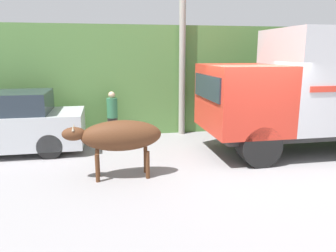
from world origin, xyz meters
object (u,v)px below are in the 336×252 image
at_px(parked_suv, 2,124).
at_px(utility_pole, 182,36).
at_px(cargo_truck, 325,86).
at_px(brown_cow, 119,136).
at_px(pedestrian_on_hill, 112,114).

xyz_separation_m(parked_suv, utility_pole, (5.33, 1.19, 2.43)).
height_order(cargo_truck, brown_cow, cargo_truck).
bearing_deg(brown_cow, pedestrian_on_hill, 77.49).
bearing_deg(utility_pole, pedestrian_on_hill, -171.89).
bearing_deg(pedestrian_on_hill, utility_pole, -159.92).
height_order(pedestrian_on_hill, utility_pole, utility_pole).
distance_m(pedestrian_on_hill, utility_pole, 3.36).
bearing_deg(utility_pole, brown_cow, -121.84).
xyz_separation_m(cargo_truck, utility_pole, (-3.46, 2.58, 1.43)).
relative_size(parked_suv, utility_pole, 0.70).
height_order(cargo_truck, utility_pole, utility_pole).
xyz_separation_m(pedestrian_on_hill, utility_pole, (2.33, 0.33, 2.40)).
relative_size(cargo_truck, pedestrian_on_hill, 4.13).
height_order(parked_suv, pedestrian_on_hill, parked_suv).
bearing_deg(brown_cow, utility_pole, 44.56).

